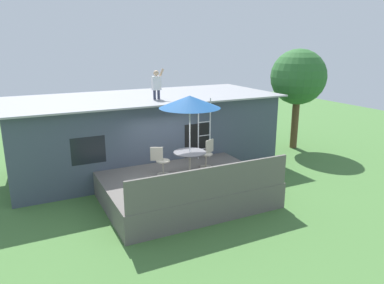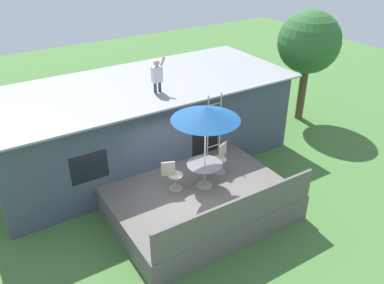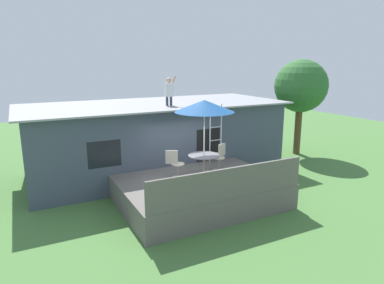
% 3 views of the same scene
% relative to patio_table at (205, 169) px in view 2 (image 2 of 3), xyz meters
% --- Properties ---
extents(ground_plane, '(40.00, 40.00, 0.00)m').
position_rel_patio_table_xyz_m(ground_plane, '(-0.26, -0.03, -1.39)').
color(ground_plane, '#477538').
extents(house, '(10.50, 4.50, 2.88)m').
position_rel_patio_table_xyz_m(house, '(-0.26, 3.57, 0.06)').
color(house, '#424C5B').
rests_on(house, ground).
extents(deck, '(5.02, 3.97, 0.80)m').
position_rel_patio_table_xyz_m(deck, '(-0.26, -0.03, -0.99)').
color(deck, '#605B56').
rests_on(deck, ground).
extents(deck_railing, '(4.92, 0.08, 0.90)m').
position_rel_patio_table_xyz_m(deck_railing, '(-0.26, -1.96, -0.14)').
color(deck_railing, '#605B56').
rests_on(deck_railing, deck).
extents(patio_table, '(1.04, 1.04, 0.74)m').
position_rel_patio_table_xyz_m(patio_table, '(0.00, 0.00, 0.00)').
color(patio_table, '#A59E8C').
rests_on(patio_table, deck).
extents(patio_umbrella, '(1.90, 1.90, 2.54)m').
position_rel_patio_table_xyz_m(patio_umbrella, '(0.00, -0.00, 1.76)').
color(patio_umbrella, silver).
rests_on(patio_umbrella, deck).
extents(step_ladder, '(0.52, 0.04, 2.20)m').
position_rel_patio_table_xyz_m(step_ladder, '(1.22, 1.30, 0.51)').
color(step_ladder, silver).
rests_on(step_ladder, deck).
extents(person_figure, '(0.47, 0.20, 1.11)m').
position_rel_patio_table_xyz_m(person_figure, '(-0.07, 2.62, 2.10)').
color(person_figure, '#33384C').
rests_on(person_figure, house).
extents(patio_chair_left, '(0.60, 0.44, 0.92)m').
position_rel_patio_table_xyz_m(patio_chair_left, '(-0.86, 0.35, -0.13)').
color(patio_chair_left, '#A59E8C').
rests_on(patio_chair_left, deck).
extents(patio_chair_right, '(0.59, 0.44, 0.92)m').
position_rel_patio_table_xyz_m(patio_chair_right, '(0.85, 0.40, -0.13)').
color(patio_chair_right, '#A59E8C').
rests_on(patio_chair_right, deck).
extents(backyard_tree, '(2.54, 2.54, 4.64)m').
position_rel_patio_table_xyz_m(backyard_tree, '(7.03, 3.05, 1.95)').
color(backyard_tree, brown).
rests_on(backyard_tree, ground).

